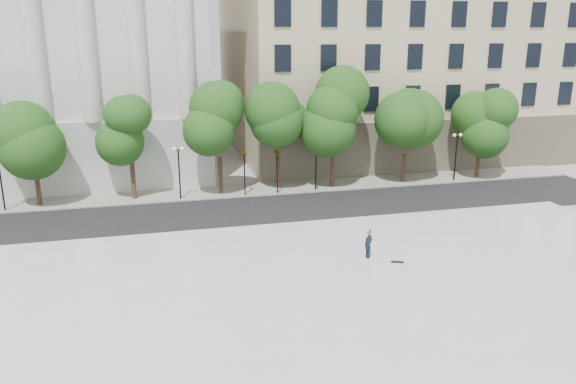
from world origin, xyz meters
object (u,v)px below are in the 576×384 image
object	(u,v)px
traffic_light_east	(277,149)
person_lying	(368,254)
traffic_light_west	(244,152)
skateboard	(397,262)

from	to	relation	value
traffic_light_east	person_lying	world-z (taller)	traffic_light_east
traffic_light_west	skateboard	xyz separation A→B (m)	(5.87, -16.37, -3.16)
skateboard	person_lying	bearing A→B (deg)	163.65
traffic_light_east	person_lying	bearing A→B (deg)	-83.13
traffic_light_west	traffic_light_east	world-z (taller)	traffic_light_east
traffic_light_east	person_lying	size ratio (longest dim) A/B	2.64
person_lying	skateboard	size ratio (longest dim) A/B	2.34
traffic_light_west	traffic_light_east	xyz separation A→B (m)	(2.67, 0.00, 0.12)
traffic_light_west	traffic_light_east	size ratio (longest dim) A/B	0.97
traffic_light_west	person_lying	bearing A→B (deg)	-73.56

